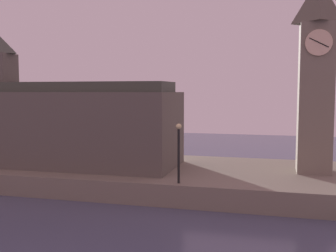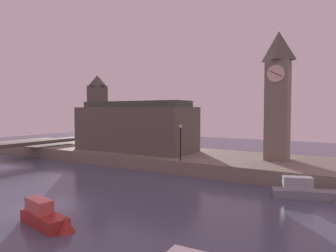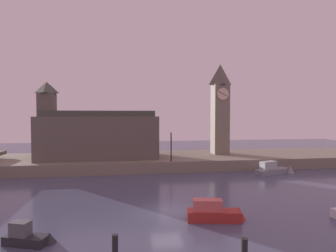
% 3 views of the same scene
% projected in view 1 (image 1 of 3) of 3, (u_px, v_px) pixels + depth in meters
% --- Properties ---
extents(far_embankment, '(70.00, 12.00, 1.50)m').
position_uv_depth(far_embankment, '(160.00, 176.00, 32.21)').
color(far_embankment, slate).
rests_on(far_embankment, ground).
extents(clock_tower, '(2.62, 2.65, 14.05)m').
position_uv_depth(clock_tower, '(316.00, 73.00, 29.35)').
color(clock_tower, slate).
rests_on(clock_tower, far_embankment).
extents(parliament_hall, '(16.44, 6.96, 10.70)m').
position_uv_depth(parliament_hall, '(72.00, 123.00, 33.02)').
color(parliament_hall, '#5B544C').
rests_on(parliament_hall, far_embankment).
extents(streetlamp, '(0.36, 0.36, 3.91)m').
position_uv_depth(streetlamp, '(179.00, 146.00, 26.14)').
color(streetlamp, black).
rests_on(streetlamp, far_embankment).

